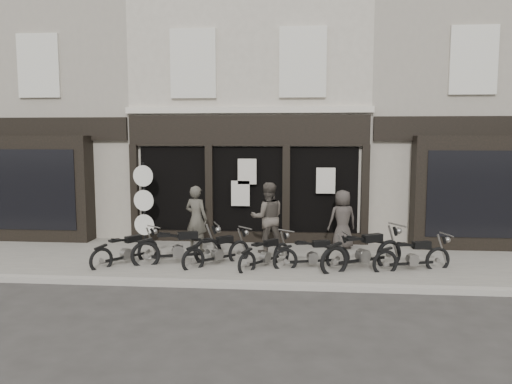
# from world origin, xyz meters

# --- Properties ---
(ground_plane) EXTENTS (90.00, 90.00, 0.00)m
(ground_plane) POSITION_xyz_m (0.00, 0.00, 0.00)
(ground_plane) COLOR #2D2B28
(ground_plane) RESTS_ON ground
(pavement) EXTENTS (30.00, 4.20, 0.12)m
(pavement) POSITION_xyz_m (0.00, 0.90, 0.06)
(pavement) COLOR #69645C
(pavement) RESTS_ON ground_plane
(kerb) EXTENTS (30.00, 0.25, 0.13)m
(kerb) POSITION_xyz_m (0.00, -1.25, 0.07)
(kerb) COLOR gray
(kerb) RESTS_ON ground_plane
(central_building) EXTENTS (7.30, 6.22, 8.34)m
(central_building) POSITION_xyz_m (0.00, 5.95, 4.08)
(central_building) COLOR #BFB5A3
(central_building) RESTS_ON ground
(neighbour_left) EXTENTS (5.60, 6.73, 8.34)m
(neighbour_left) POSITION_xyz_m (-6.35, 5.90, 4.04)
(neighbour_left) COLOR gray
(neighbour_left) RESTS_ON ground
(neighbour_right) EXTENTS (5.60, 6.73, 8.34)m
(neighbour_right) POSITION_xyz_m (6.35, 5.90, 4.04)
(neighbour_right) COLOR gray
(neighbour_right) RESTS_ON ground
(motorcycle_0) EXTENTS (1.39, 1.69, 0.95)m
(motorcycle_0) POSITION_xyz_m (-2.77, 0.15, 0.38)
(motorcycle_0) COLOR black
(motorcycle_0) RESTS_ON ground
(motorcycle_1) EXTENTS (2.17, 1.10, 1.09)m
(motorcycle_1) POSITION_xyz_m (-1.47, 0.27, 0.43)
(motorcycle_1) COLOR black
(motorcycle_1) RESTS_ON ground
(motorcycle_2) EXTENTS (1.60, 1.54, 0.96)m
(motorcycle_2) POSITION_xyz_m (-0.47, 0.25, 0.38)
(motorcycle_2) COLOR black
(motorcycle_2) RESTS_ON ground
(motorcycle_3) EXTENTS (1.32, 1.62, 0.90)m
(motorcycle_3) POSITION_xyz_m (0.74, 0.17, 0.36)
(motorcycle_3) COLOR black
(motorcycle_3) RESTS_ON ground
(motorcycle_4) EXTENTS (1.90, 0.77, 0.93)m
(motorcycle_4) POSITION_xyz_m (1.89, 0.18, 0.37)
(motorcycle_4) COLOR black
(motorcycle_4) RESTS_ON ground
(motorcycle_5) EXTENTS (2.13, 1.46, 1.13)m
(motorcycle_5) POSITION_xyz_m (3.10, 0.15, 0.45)
(motorcycle_5) COLOR black
(motorcycle_5) RESTS_ON ground
(motorcycle_6) EXTENTS (1.95, 0.88, 0.96)m
(motorcycle_6) POSITION_xyz_m (4.26, 0.13, 0.38)
(motorcycle_6) COLOR black
(motorcycle_6) RESTS_ON ground
(man_left) EXTENTS (0.78, 0.65, 1.82)m
(man_left) POSITION_xyz_m (-1.27, 1.57, 1.03)
(man_left) COLOR #454138
(man_left) RESTS_ON pavement
(man_centre) EXTENTS (1.06, 0.90, 1.93)m
(man_centre) POSITION_xyz_m (0.69, 1.62, 1.08)
(man_centre) COLOR #49423B
(man_centre) RESTS_ON pavement
(man_right) EXTENTS (0.95, 0.78, 1.67)m
(man_right) POSITION_xyz_m (2.76, 2.24, 0.96)
(man_right) COLOR #38332F
(man_right) RESTS_ON pavement
(advert_sign_post) EXTENTS (0.62, 0.40, 2.53)m
(advert_sign_post) POSITION_xyz_m (-2.96, 2.26, 1.23)
(advert_sign_post) COLOR black
(advert_sign_post) RESTS_ON ground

